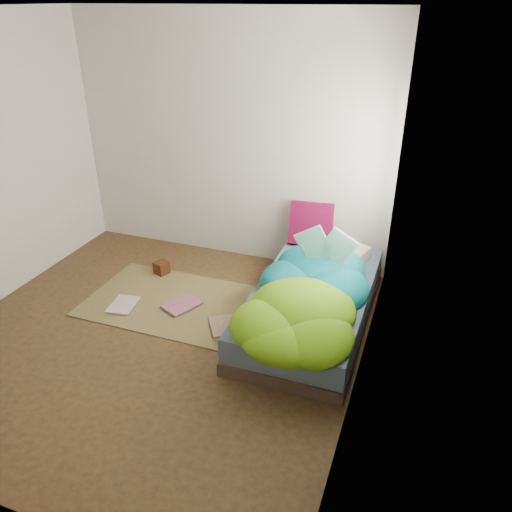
{
  "coord_description": "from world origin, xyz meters",
  "views": [
    {
      "loc": [
        2.06,
        -3.04,
        2.66
      ],
      "look_at": [
        0.67,
        0.75,
        0.56
      ],
      "focal_mm": 35.0,
      "sensor_mm": 36.0,
      "label": 1
    }
  ],
  "objects_px": {
    "pillow_magenta": "(311,223)",
    "wooden_box": "(162,268)",
    "open_book": "(326,236)",
    "floor_book_a": "(112,304)",
    "floor_book_b": "(174,300)",
    "bed": "(311,305)"
  },
  "relations": [
    {
      "from": "bed",
      "to": "floor_book_a",
      "type": "distance_m",
      "value": 1.92
    },
    {
      "from": "pillow_magenta",
      "to": "floor_book_b",
      "type": "distance_m",
      "value": 1.61
    },
    {
      "from": "pillow_magenta",
      "to": "wooden_box",
      "type": "height_order",
      "value": "pillow_magenta"
    },
    {
      "from": "pillow_magenta",
      "to": "floor_book_b",
      "type": "xyz_separation_m",
      "value": [
        -1.07,
        -1.08,
        -0.53
      ]
    },
    {
      "from": "pillow_magenta",
      "to": "wooden_box",
      "type": "relative_size",
      "value": 3.33
    },
    {
      "from": "bed",
      "to": "pillow_magenta",
      "type": "height_order",
      "value": "pillow_magenta"
    },
    {
      "from": "floor_book_b",
      "to": "open_book",
      "type": "bearing_deg",
      "value": 36.79
    },
    {
      "from": "wooden_box",
      "to": "floor_book_b",
      "type": "height_order",
      "value": "wooden_box"
    },
    {
      "from": "open_book",
      "to": "wooden_box",
      "type": "distance_m",
      "value": 1.94
    },
    {
      "from": "bed",
      "to": "wooden_box",
      "type": "bearing_deg",
      "value": 170.35
    },
    {
      "from": "pillow_magenta",
      "to": "floor_book_b",
      "type": "relative_size",
      "value": 1.33
    },
    {
      "from": "open_book",
      "to": "wooden_box",
      "type": "relative_size",
      "value": 3.36
    },
    {
      "from": "wooden_box",
      "to": "floor_book_a",
      "type": "bearing_deg",
      "value": -101.17
    },
    {
      "from": "bed",
      "to": "pillow_magenta",
      "type": "xyz_separation_m",
      "value": [
        -0.26,
        0.91,
        0.39
      ]
    },
    {
      "from": "pillow_magenta",
      "to": "open_book",
      "type": "height_order",
      "value": "open_book"
    },
    {
      "from": "bed",
      "to": "open_book",
      "type": "relative_size",
      "value": 4.48
    },
    {
      "from": "bed",
      "to": "floor_book_a",
      "type": "height_order",
      "value": "bed"
    },
    {
      "from": "bed",
      "to": "floor_book_a",
      "type": "bearing_deg",
      "value": -167.25
    },
    {
      "from": "open_book",
      "to": "floor_book_a",
      "type": "bearing_deg",
      "value": -166.52
    },
    {
      "from": "pillow_magenta",
      "to": "open_book",
      "type": "distance_m",
      "value": 0.88
    },
    {
      "from": "open_book",
      "to": "floor_book_a",
      "type": "relative_size",
      "value": 1.39
    },
    {
      "from": "floor_book_a",
      "to": "floor_book_b",
      "type": "height_order",
      "value": "floor_book_b"
    }
  ]
}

